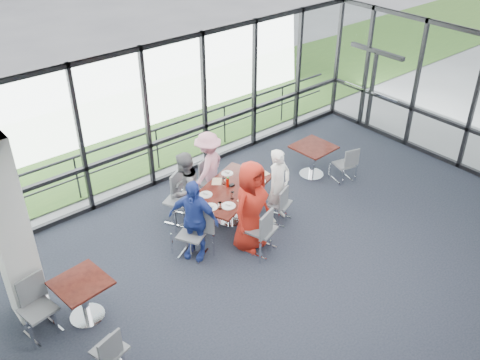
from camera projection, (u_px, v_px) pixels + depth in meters
floor at (316, 309)px, 8.83m from camera, size 12.00×10.00×0.02m
ceiling at (334, 136)px, 7.13m from camera, size 12.00×10.00×0.04m
curtain_wall_back at (147, 120)px, 11.22m from camera, size 12.00×0.10×3.20m
exit_door at (372, 91)px, 13.97m from camera, size 0.12×1.60×2.10m
structural_column at (10, 232)px, 7.96m from camera, size 0.50×0.50×3.20m
apron at (60, 113)px, 15.33m from camera, size 80.00×70.00×0.02m
grass_strip at (92, 137)px, 14.02m from camera, size 80.00×5.00×0.01m
guard_rail at (138, 155)px, 12.20m from camera, size 12.00×0.06×0.06m
main_table at (230, 194)px, 10.60m from camera, size 2.08×1.59×0.75m
side_table_left at (82, 288)px, 8.35m from camera, size 0.87×0.87×0.75m
side_table_right at (313, 151)px, 12.10m from camera, size 0.87×0.87×0.75m
diner_near_left at (251, 206)px, 9.75m from camera, size 0.98×0.75×1.81m
diner_near_right at (279, 185)px, 10.58m from camera, size 0.61×0.48×1.56m
diner_far_left at (185, 189)px, 10.45m from camera, size 0.89×0.76×1.57m
diner_far_right at (208, 167)px, 11.21m from camera, size 1.13×0.92×1.56m
diner_end at (193, 220)px, 9.57m from camera, size 0.95×1.07×1.61m
chair_main_nl at (261, 230)px, 9.85m from camera, size 0.60×0.60×0.96m
chair_main_nr at (279, 203)px, 10.69m from camera, size 0.53×0.53×0.83m
chair_main_fl at (178, 200)px, 10.66m from camera, size 0.65×0.65×0.98m
chair_main_fr at (206, 182)px, 11.41m from camera, size 0.51×0.51×0.81m
chair_main_end at (192, 234)px, 9.75m from camera, size 0.63×0.63×0.94m
chair_spare_la at (109, 350)px, 7.56m from camera, size 0.52×0.52×0.86m
chair_spare_lb at (38, 310)px, 8.15m from camera, size 0.55×0.55×0.97m
chair_spare_r at (344, 164)px, 12.04m from camera, size 0.48×0.48×0.80m
plate_nl at (228, 206)px, 10.02m from camera, size 0.28×0.28×0.01m
plate_nr at (260, 181)px, 10.76m from camera, size 0.25×0.25×0.01m
plate_fl at (206, 195)px, 10.35m from camera, size 0.26×0.26×0.01m
plate_fr at (227, 173)px, 11.02m from camera, size 0.24×0.24×0.01m
plate_end at (211, 207)px, 9.99m from camera, size 0.27×0.27×0.01m
tumbler_a at (232, 195)px, 10.21m from camera, size 0.07×0.07×0.15m
tumbler_b at (247, 181)px, 10.63m from camera, size 0.07×0.07×0.14m
tumbler_c at (224, 181)px, 10.65m from camera, size 0.07×0.07×0.13m
tumbler_d at (220, 206)px, 9.92m from camera, size 0.07×0.07×0.14m
menu_a at (245, 198)px, 10.26m from camera, size 0.39×0.35×0.00m
menu_b at (261, 174)px, 11.01m from camera, size 0.32×0.24×0.00m
menu_c at (217, 181)px, 10.77m from camera, size 0.32×0.33×0.00m
condiment_caddy at (232, 185)px, 10.61m from camera, size 0.10×0.07×0.04m
ketchup_bottle at (227, 183)px, 10.55m from camera, size 0.06×0.06×0.18m
green_bottle at (228, 182)px, 10.57m from camera, size 0.05×0.05×0.20m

